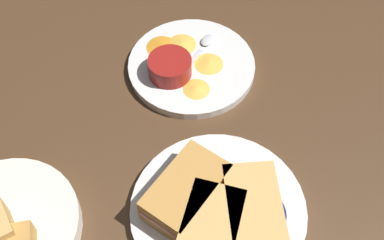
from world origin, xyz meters
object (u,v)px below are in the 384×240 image
(sandwich_half_far, at_px, (209,232))
(plate_chips_companion, at_px, (192,66))
(ramekin_light_gravy, at_px, (170,66))
(spoon_by_gravy_ramekin, at_px, (204,45))
(sandwich_half_extra, at_px, (253,210))
(ramekin_dark_sauce, at_px, (257,219))
(sandwich_half_near, at_px, (186,191))
(plate_sandwich_main, at_px, (218,210))
(spoon_by_dark_ramekin, at_px, (226,197))
(bread_basket_rear, at_px, (5,229))

(sandwich_half_far, distance_m, plate_chips_companion, 0.34)
(sandwich_half_far, relative_size, ramekin_light_gravy, 1.74)
(spoon_by_gravy_ramekin, bearing_deg, sandwich_half_far, -162.48)
(sandwich_half_extra, distance_m, ramekin_dark_sauce, 0.01)
(ramekin_light_gravy, bearing_deg, sandwich_half_near, -155.56)
(plate_sandwich_main, bearing_deg, ramekin_light_gravy, 33.97)
(spoon_by_dark_ramekin, distance_m, plate_chips_companion, 0.28)
(spoon_by_gravy_ramekin, bearing_deg, sandwich_half_extra, -152.20)
(spoon_by_dark_ramekin, distance_m, ramekin_light_gravy, 0.26)
(sandwich_half_near, xyz_separation_m, spoon_by_dark_ramekin, (0.02, -0.06, -0.02))
(ramekin_light_gravy, xyz_separation_m, spoon_by_gravy_ramekin, (0.08, -0.04, -0.02))
(plate_sandwich_main, bearing_deg, sandwich_half_extra, -90.06)
(ramekin_light_gravy, distance_m, bread_basket_rear, 0.38)
(plate_chips_companion, height_order, spoon_by_gravy_ramekin, spoon_by_gravy_ramekin)
(spoon_by_gravy_ramekin, bearing_deg, plate_chips_companion, 167.95)
(sandwich_half_far, bearing_deg, spoon_by_gravy_ramekin, 17.52)
(ramekin_dark_sauce, height_order, plate_chips_companion, ramekin_dark_sauce)
(sandwich_half_near, distance_m, spoon_by_gravy_ramekin, 0.32)
(plate_sandwich_main, relative_size, ramekin_dark_sauce, 3.39)
(sandwich_half_near, distance_m, ramekin_light_gravy, 0.25)
(ramekin_dark_sauce, bearing_deg, plate_sandwich_main, 80.94)
(sandwich_half_near, height_order, sandwich_half_far, same)
(spoon_by_dark_ramekin, bearing_deg, bread_basket_rear, 116.47)
(spoon_by_dark_ramekin, distance_m, bread_basket_rear, 0.32)
(ramekin_light_gravy, bearing_deg, sandwich_half_extra, -138.23)
(sandwich_half_far, height_order, bread_basket_rear, bread_basket_rear)
(sandwich_half_near, distance_m, spoon_by_dark_ramekin, 0.06)
(plate_sandwich_main, distance_m, sandwich_half_near, 0.06)
(sandwich_half_extra, bearing_deg, ramekin_dark_sauce, -137.58)
(spoon_by_gravy_ramekin, height_order, bread_basket_rear, bread_basket_rear)
(spoon_by_dark_ramekin, xyz_separation_m, ramekin_light_gravy, (0.21, 0.16, 0.02))
(plate_sandwich_main, distance_m, spoon_by_gravy_ramekin, 0.33)
(bread_basket_rear, bearing_deg, plate_sandwich_main, -66.23)
(spoon_by_dark_ramekin, relative_size, bread_basket_rear, 0.43)
(ramekin_dark_sauce, xyz_separation_m, plate_chips_companion, (0.27, 0.18, -0.03))
(plate_sandwich_main, bearing_deg, bread_basket_rear, 113.77)
(plate_sandwich_main, bearing_deg, spoon_by_dark_ramekin, -18.27)
(sandwich_half_far, distance_m, spoon_by_gravy_ramekin, 0.38)
(sandwich_half_far, height_order, sandwich_half_extra, same)
(sandwich_half_near, relative_size, sandwich_half_extra, 0.99)
(spoon_by_dark_ramekin, bearing_deg, sandwich_half_far, 174.67)
(sandwich_half_far, bearing_deg, plate_chips_companion, 21.67)
(sandwich_half_near, xyz_separation_m, sandwich_half_far, (-0.05, -0.05, 0.00))
(plate_chips_companion, bearing_deg, sandwich_half_far, -158.33)
(sandwich_half_far, xyz_separation_m, sandwich_half_extra, (0.05, -0.05, 0.00))
(plate_sandwich_main, relative_size, sandwich_half_far, 1.95)
(sandwich_half_extra, bearing_deg, plate_sandwich_main, 89.94)
(sandwich_half_extra, bearing_deg, sandwich_half_near, 89.94)
(sandwich_half_extra, xyz_separation_m, spoon_by_gravy_ramekin, (0.31, 0.16, -0.02))
(bread_basket_rear, bearing_deg, sandwich_half_far, -75.23)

